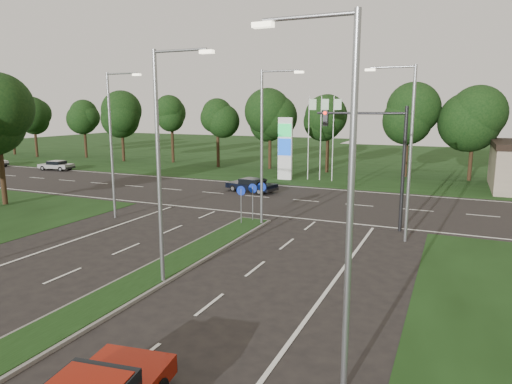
% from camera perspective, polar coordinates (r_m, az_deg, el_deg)
% --- Properties ---
extents(ground, '(160.00, 160.00, 0.00)m').
position_cam_1_polar(ground, '(15.50, -27.65, -17.24)').
color(ground, black).
rests_on(ground, ground).
extents(verge_far, '(160.00, 50.00, 0.02)m').
position_cam_1_polar(verge_far, '(64.60, 13.79, 4.06)').
color(verge_far, black).
rests_on(verge_far, ground).
extents(cross_road, '(160.00, 12.00, 0.02)m').
position_cam_1_polar(cross_road, '(34.82, 4.66, -0.98)').
color(cross_road, black).
rests_on(cross_road, ground).
extents(median_kerb, '(2.00, 26.00, 0.12)m').
position_cam_1_polar(median_kerb, '(17.92, -17.46, -12.46)').
color(median_kerb, slate).
rests_on(median_kerb, ground).
extents(streetlight_median_near, '(2.53, 0.22, 9.00)m').
position_cam_1_polar(streetlight_median_near, '(17.59, -11.60, 4.33)').
color(streetlight_median_near, gray).
rests_on(streetlight_median_near, ground).
extents(streetlight_median_far, '(2.53, 0.22, 9.00)m').
position_cam_1_polar(streetlight_median_far, '(26.35, 1.12, 6.52)').
color(streetlight_median_far, gray).
rests_on(streetlight_median_far, ground).
extents(streetlight_left_far, '(2.53, 0.22, 9.00)m').
position_cam_1_polar(streetlight_left_far, '(29.61, -17.41, 6.48)').
color(streetlight_left_far, gray).
rests_on(streetlight_left_far, ground).
extents(streetlight_right_far, '(2.53, 0.22, 9.00)m').
position_cam_1_polar(streetlight_right_far, '(24.43, 18.33, 5.68)').
color(streetlight_right_far, gray).
rests_on(streetlight_right_far, ground).
extents(streetlight_right_near, '(2.53, 0.22, 9.00)m').
position_cam_1_polar(streetlight_right_near, '(10.67, 10.75, 0.46)').
color(streetlight_right_near, gray).
rests_on(streetlight_right_near, ground).
extents(traffic_signal, '(5.10, 0.42, 7.00)m').
position_cam_1_polar(traffic_signal, '(26.64, 15.26, 5.28)').
color(traffic_signal, black).
rests_on(traffic_signal, ground).
extents(median_signs, '(1.16, 1.76, 2.38)m').
position_cam_1_polar(median_signs, '(27.55, -0.50, -0.37)').
color(median_signs, gray).
rests_on(median_signs, ground).
extents(gas_pylon, '(5.80, 1.26, 8.00)m').
position_cam_1_polar(gas_pylon, '(44.07, 3.95, 5.64)').
color(gas_pylon, silver).
rests_on(gas_pylon, ground).
extents(tree_left_far, '(5.20, 5.20, 8.86)m').
position_cam_1_polar(tree_left_far, '(36.56, -29.10, 7.94)').
color(tree_left_far, black).
rests_on(tree_left_far, ground).
extents(treeline_far, '(6.00, 6.00, 9.90)m').
position_cam_1_polar(treeline_far, '(49.43, 11.09, 10.22)').
color(treeline_far, black).
rests_on(treeline_far, ground).
extents(navy_sedan, '(4.41, 2.49, 1.14)m').
position_cam_1_polar(navy_sedan, '(37.73, -0.54, 0.90)').
color(navy_sedan, black).
rests_on(navy_sedan, ground).
extents(far_car_a, '(3.91, 2.00, 1.08)m').
position_cam_1_polar(far_car_a, '(55.67, -23.70, 3.09)').
color(far_car_a, '#9D9D9D').
rests_on(far_car_a, ground).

